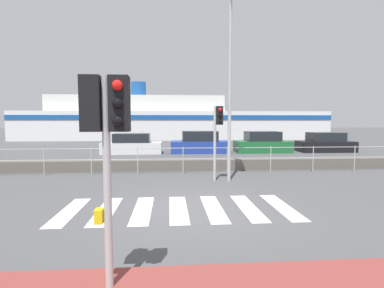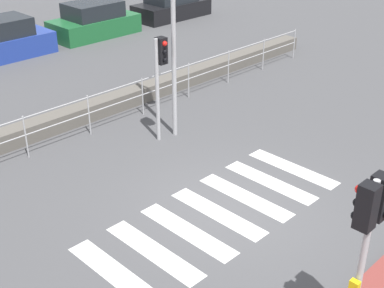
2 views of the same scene
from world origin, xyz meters
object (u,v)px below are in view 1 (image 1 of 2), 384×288
Objects in this scene: parked_car_white at (132,145)px; parked_car_blue at (200,144)px; parked_car_green at (262,143)px; traffic_light_far at (218,126)px; ferry_boat at (167,121)px; parked_car_black at (325,144)px; traffic_light_near at (106,126)px; streetlamp at (231,69)px.

parked_car_blue is at bearing -0.00° from parked_car_white.
traffic_light_far is at bearing -116.27° from parked_car_green.
parked_car_black is (11.44, -16.80, -1.57)m from ferry_boat.
ferry_boat is at bearing 124.25° from parked_car_black.
streetlamp reaches higher than traffic_light_near.
ferry_boat is at bearing 89.16° from traffic_light_near.
parked_car_black is (4.62, 0.00, -0.04)m from parked_car_green.
parked_car_white is at bearing -97.63° from ferry_boat.
parked_car_white is 1.06× the size of parked_car_green.
streetlamp is 0.19× the size of ferry_boat.
parked_car_white is at bearing 180.00° from parked_car_green.
parked_car_green is at bearing 63.73° from traffic_light_far.
streetlamp is 1.76× the size of parked_car_green.
ferry_boat reaches higher than streetlamp.
parked_car_black is at bearing 47.70° from streetlamp.
streetlamp is 11.28m from parked_car_green.
streetlamp is at bearing -64.22° from parked_car_white.
ferry_boat is 18.19m from parked_car_green.
parked_car_green reaches higher than parked_car_black.
parked_car_green is (9.07, -0.00, 0.05)m from parked_car_white.
ferry_boat reaches higher than parked_car_black.
parked_car_green is at bearing 180.00° from parked_car_black.
streetlamp is at bearing 66.74° from traffic_light_near.
parked_car_blue is 4.43m from parked_car_green.
parked_car_blue reaches higher than parked_car_green.
parked_car_black is at bearing 0.00° from parked_car_blue.
traffic_light_far is 0.69× the size of parked_car_white.
parked_car_black is (11.93, 16.77, -1.60)m from traffic_light_near.
parked_car_green is (4.74, 9.61, -1.41)m from traffic_light_far.
traffic_light_far is (2.57, 7.16, -0.15)m from traffic_light_near.
parked_car_blue is at bearing 90.65° from streetlamp.
traffic_light_far is 10.81m from parked_car_green.
traffic_light_near is 16.94m from parked_car_white.
ferry_boat is 8.92× the size of parked_car_white.
traffic_light_far reaches higher than parked_car_blue.
parked_car_white is (-4.33, 9.61, -1.46)m from traffic_light_far.
ferry_boat reaches higher than traffic_light_far.
parked_car_black is (9.36, 9.61, -1.45)m from traffic_light_far.
streetlamp is 1.74× the size of parked_car_black.
traffic_light_far is 0.41× the size of streetlamp.
traffic_light_near is at bearing -125.41° from parked_car_black.
traffic_light_near reaches higher than parked_car_green.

